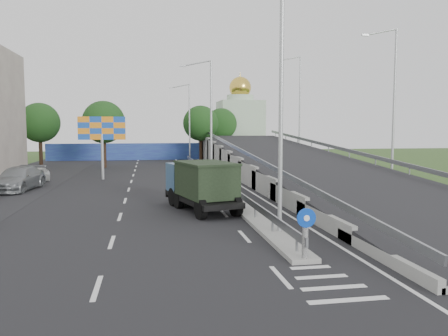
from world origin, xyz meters
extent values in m
plane|color=#2D4C1E|center=(0.00, 0.00, 0.00)|extent=(160.00, 160.00, 0.00)
cube|color=black|center=(-3.00, 20.00, 0.00)|extent=(26.00, 90.00, 0.04)
cube|color=gray|center=(0.00, 24.00, 0.10)|extent=(1.00, 44.00, 0.20)
cube|color=gray|center=(12.30, 24.00, 2.35)|extent=(0.10, 50.00, 0.32)
cube|color=gray|center=(2.80, 24.00, 2.35)|extent=(0.10, 50.00, 0.32)
cube|color=gray|center=(0.00, 24.00, 0.75)|extent=(0.08, 44.00, 0.32)
cylinder|color=gray|center=(0.00, 24.00, 0.50)|extent=(0.09, 0.09, 0.60)
cylinder|color=black|center=(0.00, 2.20, 0.80)|extent=(0.20, 0.20, 1.20)
cylinder|color=#0C3FBF|center=(0.00, 2.12, 1.55)|extent=(0.64, 0.05, 0.64)
cylinder|color=white|center=(0.00, 2.09, 1.55)|extent=(0.20, 0.03, 0.20)
cylinder|color=#B2B5B7|center=(0.30, 6.00, 5.20)|extent=(0.18, 0.18, 10.00)
cylinder|color=#B2B5B7|center=(0.30, 26.00, 5.20)|extent=(0.18, 0.18, 10.00)
cylinder|color=#B2B5B7|center=(-0.90, 26.00, 9.95)|extent=(2.57, 0.12, 0.66)
cube|color=#B2B5B7|center=(-2.10, 26.00, 9.70)|extent=(0.50, 0.18, 0.12)
cylinder|color=#B2B5B7|center=(0.30, 46.00, 5.20)|extent=(0.18, 0.18, 10.00)
cylinder|color=#B2B5B7|center=(-0.90, 46.00, 9.95)|extent=(2.57, 0.12, 0.66)
cube|color=#B2B5B7|center=(-2.10, 46.00, 9.70)|extent=(0.50, 0.18, 0.12)
cube|color=#282B95|center=(-4.00, 52.00, 1.20)|extent=(30.00, 0.50, 2.40)
cube|color=#B2CCAD|center=(10.00, 60.00, 4.50)|extent=(7.00, 7.00, 9.00)
cylinder|color=#B2CCAD|center=(10.00, 60.00, 9.50)|extent=(4.40, 4.40, 1.00)
sphere|color=gold|center=(10.00, 60.00, 11.20)|extent=(3.60, 3.60, 3.60)
cone|color=gold|center=(10.00, 60.00, 13.20)|extent=(0.30, 0.30, 1.20)
cylinder|color=#B2B5B7|center=(-9.00, 28.00, 2.00)|extent=(0.24, 0.24, 4.00)
cube|color=orange|center=(-9.00, 28.00, 4.50)|extent=(4.00, 0.20, 2.00)
cylinder|color=black|center=(-10.00, 40.00, 2.00)|extent=(0.44, 0.44, 4.00)
sphere|color=#0E3413|center=(-10.00, 40.00, 5.20)|extent=(4.80, 4.80, 4.80)
cylinder|color=black|center=(2.00, 48.00, 2.00)|extent=(0.44, 0.44, 4.00)
sphere|color=#0E3413|center=(2.00, 48.00, 5.20)|extent=(4.80, 4.80, 4.80)
cylinder|color=black|center=(-18.00, 45.00, 2.00)|extent=(0.44, 0.44, 4.00)
sphere|color=#0E3413|center=(-18.00, 45.00, 5.20)|extent=(4.80, 4.80, 4.80)
cylinder|color=black|center=(6.00, 55.00, 2.00)|extent=(0.44, 0.44, 4.00)
sphere|color=#0E3413|center=(6.00, 55.00, 5.20)|extent=(4.80, 4.80, 4.80)
cylinder|color=black|center=(-3.65, 13.79, 0.53)|extent=(0.60, 1.11, 1.05)
cylinder|color=black|center=(-1.79, 14.29, 0.53)|extent=(0.60, 1.11, 1.05)
cylinder|color=black|center=(-3.42, 12.96, 0.53)|extent=(0.60, 1.11, 1.05)
cylinder|color=black|center=(-1.57, 13.45, 0.53)|extent=(0.60, 1.11, 1.05)
cylinder|color=black|center=(-2.56, 9.72, 0.53)|extent=(0.60, 1.11, 1.05)
cylinder|color=black|center=(-0.70, 10.21, 0.53)|extent=(0.60, 1.11, 1.05)
cube|color=black|center=(-2.20, 12.09, 0.67)|extent=(3.67, 6.31, 0.29)
cube|color=#2E4D70|center=(-2.78, 14.27, 1.63)|extent=(2.53, 2.05, 1.63)
cube|color=black|center=(-2.97, 14.98, 2.06)|extent=(1.77, 0.53, 0.67)
cube|color=black|center=(-2.99, 15.06, 0.62)|extent=(2.17, 0.71, 0.48)
cube|color=black|center=(-2.05, 11.54, 1.73)|extent=(3.16, 4.11, 1.73)
cube|color=black|center=(-2.05, 11.54, 2.64)|extent=(3.28, 4.23, 0.12)
imported|color=gray|center=(-14.34, 22.12, 0.85)|extent=(3.14, 6.10, 1.69)
imported|color=silver|center=(-14.07, 26.35, 0.66)|extent=(1.67, 3.93, 1.33)
camera|label=1|loc=(-5.02, -11.19, 4.44)|focal=35.00mm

